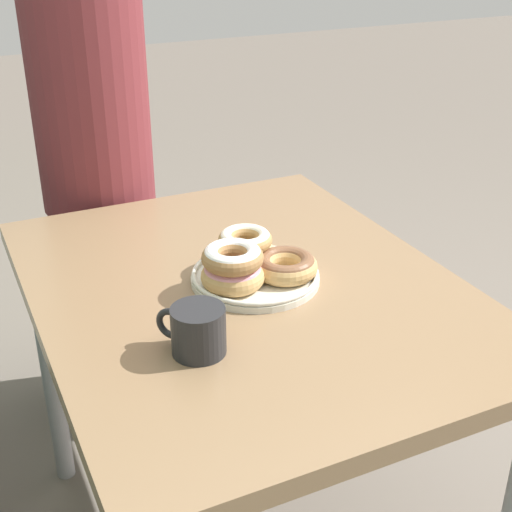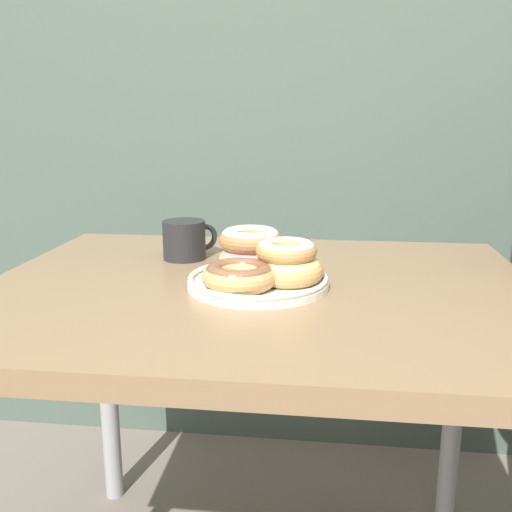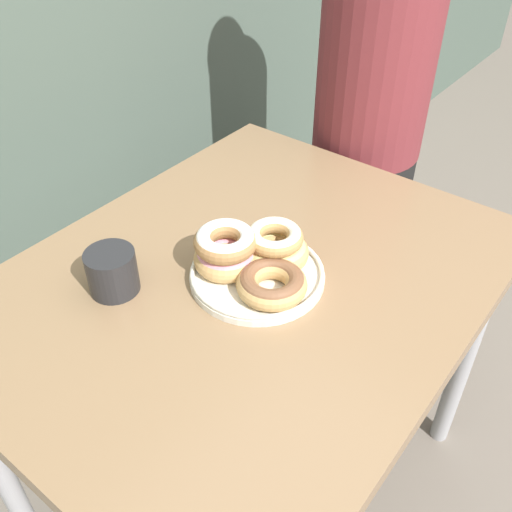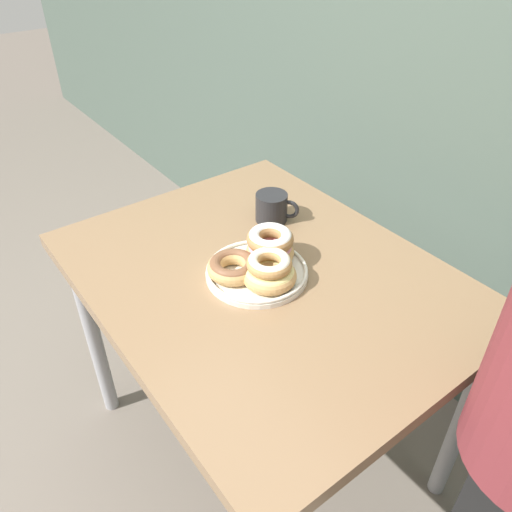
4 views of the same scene
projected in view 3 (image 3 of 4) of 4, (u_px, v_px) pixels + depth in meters
dining_table at (249, 306)px, 1.18m from camera, size 1.06×0.83×0.77m
donut_plate at (255, 260)px, 1.10m from camera, size 0.27×0.28×0.10m
coffee_mug at (112, 270)px, 1.07m from camera, size 0.12×0.11×0.09m
person_figure at (371, 117)px, 1.62m from camera, size 0.37×0.31×1.51m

